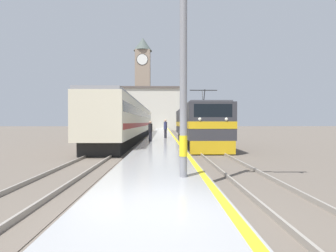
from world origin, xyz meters
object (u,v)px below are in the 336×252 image
(passenger_train, at_px, (132,121))
(catenary_mast, at_px, (188,40))
(locomotive_train, at_px, (197,125))
(second_waiting_passenger, at_px, (165,128))
(person_on_platform, at_px, (150,131))
(clock_tower, at_px, (143,80))

(passenger_train, xyz_separation_m, catenary_mast, (4.40, -23.89, 2.21))
(locomotive_train, distance_m, second_waiting_passenger, 4.04)
(second_waiting_passenger, bearing_deg, person_on_platform, -106.97)
(person_on_platform, distance_m, clock_tower, 59.47)
(locomotive_train, xyz_separation_m, clock_tower, (-9.08, 56.43, 12.91))
(second_waiting_passenger, height_order, clock_tower, clock_tower)
(passenger_train, distance_m, clock_tower, 49.75)
(locomotive_train, height_order, person_on_platform, locomotive_train)
(passenger_train, xyz_separation_m, second_waiting_passenger, (3.92, -5.41, -0.73))
(catenary_mast, relative_size, second_waiting_passenger, 4.13)
(person_on_platform, xyz_separation_m, clock_tower, (-5.03, 57.73, 13.35))
(passenger_train, distance_m, person_on_platform, 10.03)
(passenger_train, height_order, second_waiting_passenger, passenger_train)
(catenary_mast, distance_m, person_on_platform, 14.68)
(clock_tower, bearing_deg, person_on_platform, -85.02)
(person_on_platform, bearing_deg, passenger_train, 105.25)
(catenary_mast, bearing_deg, second_waiting_passenger, 91.49)
(locomotive_train, xyz_separation_m, person_on_platform, (-4.05, -1.30, -0.44))
(catenary_mast, bearing_deg, passenger_train, 100.44)
(passenger_train, relative_size, second_waiting_passenger, 18.49)
(locomotive_train, distance_m, clock_tower, 58.59)
(locomotive_train, bearing_deg, passenger_train, 128.72)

